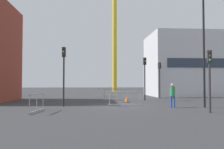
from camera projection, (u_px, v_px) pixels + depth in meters
The scene contains 14 objects.
ground at pixel (120, 106), 17.95m from camera, with size 160.00×160.00×0.00m, color #333335.
office_block at pixel (201, 65), 32.77m from camera, with size 13.97×8.02×8.15m.
construction_crane at pixel (114, 18), 49.29m from camera, with size 13.25×4.08×23.40m.
streetlamp_tall at pixel (203, 29), 16.67m from camera, with size 1.28×1.63×9.35m.
traffic_light_near at pixel (145, 72), 23.79m from camera, with size 0.28×0.39×4.18m.
traffic_light_crosswalk at pixel (160, 74), 27.39m from camera, with size 0.36×0.38×4.03m.
traffic_light_island at pixel (210, 70), 13.79m from camera, with size 0.31×0.39×3.54m.
traffic_light_verge at pixel (64, 67), 17.51m from camera, with size 0.26×0.38×4.27m.
pedestrian_walking at pixel (172, 94), 16.64m from camera, with size 0.34×0.34×1.65m.
safety_barrier_left_run at pixel (107, 92), 29.63m from camera, with size 2.39×0.27×1.08m.
safety_barrier_right_run at pixel (125, 98), 17.98m from camera, with size 2.55×0.24×1.08m.
safety_barrier_front at pixel (116, 95), 23.53m from camera, with size 2.56×0.40×1.08m.
safety_barrier_rear at pixel (37, 103), 13.82m from camera, with size 0.39×2.29×1.08m.
traffic_cone_on_verge at pixel (126, 99), 21.29m from camera, with size 0.52×0.52×0.53m.
Camera 1 is at (-1.98, -17.92, 1.66)m, focal length 38.94 mm.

